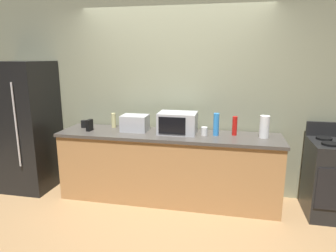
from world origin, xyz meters
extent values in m
plane|color=#A87F51|center=(0.00, 0.00, 0.00)|extent=(8.00, 8.00, 0.00)
cube|color=gray|center=(0.00, 0.81, 1.35)|extent=(6.40, 0.10, 2.70)
cube|color=#B27F4C|center=(0.00, 0.40, 0.43)|extent=(2.80, 0.60, 0.86)
cube|color=#47423D|center=(0.00, 0.40, 0.88)|extent=(2.84, 0.64, 0.04)
cube|color=black|center=(-2.05, 0.40, 0.90)|extent=(0.72, 0.70, 1.80)
cylinder|color=silver|center=(-1.91, 0.03, 1.00)|extent=(0.02, 0.02, 1.10)
cube|color=black|center=(2.00, 0.40, 0.45)|extent=(0.60, 0.60, 0.90)
cube|color=black|center=(2.00, 0.68, 0.99)|extent=(0.60, 0.04, 0.18)
cylinder|color=black|center=(1.87, 0.28, 0.91)|extent=(0.18, 0.18, 0.02)
cylinder|color=black|center=(1.87, 0.52, 0.91)|extent=(0.18, 0.18, 0.02)
cube|color=#B7BABF|center=(0.11, 0.45, 1.04)|extent=(0.48, 0.34, 0.27)
cube|color=black|center=(0.07, 0.28, 1.04)|extent=(0.34, 0.01, 0.21)
cube|color=#B7BABF|center=(-0.46, 0.46, 1.01)|extent=(0.34, 0.26, 0.21)
cylinder|color=white|center=(1.18, 0.45, 1.04)|extent=(0.12, 0.12, 0.27)
cube|color=black|center=(-1.05, 0.34, 0.98)|extent=(0.06, 0.11, 0.15)
cylinder|color=beige|center=(-0.81, 0.58, 1.00)|extent=(0.06, 0.06, 0.20)
cylinder|color=red|center=(0.83, 0.50, 1.02)|extent=(0.06, 0.06, 0.24)
cylinder|color=#338CE5|center=(0.60, 0.44, 1.04)|extent=(0.07, 0.07, 0.28)
cylinder|color=black|center=(-1.21, 0.50, 0.95)|extent=(0.08, 0.08, 0.10)
cylinder|color=white|center=(0.46, 0.42, 0.95)|extent=(0.08, 0.08, 0.10)
camera|label=1|loc=(0.77, -3.24, 1.86)|focal=32.27mm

